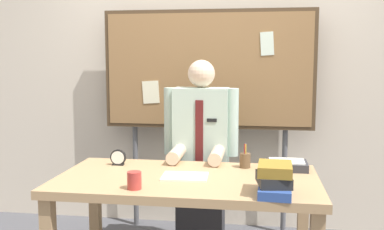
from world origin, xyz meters
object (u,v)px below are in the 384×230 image
(open_notebook, at_px, (185,177))
(coffee_mug, at_px, (134,180))
(person, at_px, (201,165))
(bulletin_board, at_px, (208,72))
(paper_tray, at_px, (287,165))
(desk_clock, at_px, (118,158))
(pen_holder, at_px, (245,160))
(desk, at_px, (187,191))
(book_stack, at_px, (274,179))

(open_notebook, distance_m, coffee_mug, 0.36)
(person, bearing_deg, open_notebook, -90.85)
(person, distance_m, open_notebook, 0.67)
(bulletin_board, bearing_deg, coffee_mug, -99.90)
(coffee_mug, xyz_separation_m, paper_tray, (0.84, 0.58, -0.02))
(paper_tray, bearing_deg, bulletin_board, 126.51)
(person, height_order, bulletin_board, bulletin_board)
(desk_clock, relative_size, pen_holder, 0.66)
(desk, height_order, desk_clock, desk_clock)
(book_stack, relative_size, open_notebook, 1.11)
(person, relative_size, pen_holder, 9.08)
(bulletin_board, relative_size, open_notebook, 6.87)
(coffee_mug, height_order, pen_holder, pen_holder)
(desk, height_order, coffee_mug, coffee_mug)
(coffee_mug, relative_size, pen_holder, 0.60)
(bulletin_board, xyz_separation_m, coffee_mug, (-0.24, -1.39, -0.55))
(open_notebook, bearing_deg, bulletin_board, 89.49)
(open_notebook, height_order, paper_tray, paper_tray)
(desk, distance_m, bulletin_board, 1.29)
(person, xyz_separation_m, open_notebook, (-0.01, -0.67, 0.08))
(pen_holder, bearing_deg, coffee_mug, -135.02)
(desk, xyz_separation_m, bulletin_board, (-0.00, 1.09, 0.69))
(bulletin_board, bearing_deg, desk_clock, -120.15)
(bulletin_board, xyz_separation_m, desk_clock, (-0.50, -0.86, -0.55))
(pen_holder, bearing_deg, desk_clock, -176.32)
(desk, bearing_deg, person, 90.00)
(open_notebook, bearing_deg, desk_clock, 153.36)
(bulletin_board, height_order, desk_clock, bulletin_board)
(book_stack, distance_m, pen_holder, 0.58)
(desk, distance_m, desk_clock, 0.57)
(open_notebook, bearing_deg, paper_tray, 25.98)
(bulletin_board, height_order, book_stack, bulletin_board)
(desk_clock, height_order, pen_holder, pen_holder)
(desk_clock, distance_m, pen_holder, 0.84)
(desk, xyz_separation_m, person, (0.00, 0.65, 0.01))
(desk, height_order, paper_tray, paper_tray)
(book_stack, xyz_separation_m, pen_holder, (-0.17, 0.55, -0.03))
(bulletin_board, distance_m, pen_holder, 1.03)
(desk_clock, bearing_deg, desk, -24.32)
(pen_holder, bearing_deg, bulletin_board, 112.55)
(bulletin_board, height_order, coffee_mug, bulletin_board)
(desk, relative_size, bulletin_board, 0.84)
(person, bearing_deg, book_stack, -61.11)
(paper_tray, bearing_deg, coffee_mug, -145.71)
(desk_clock, distance_m, coffee_mug, 0.59)
(bulletin_board, bearing_deg, pen_holder, -67.45)
(person, bearing_deg, coffee_mug, -104.37)
(pen_holder, bearing_deg, open_notebook, -139.02)
(desk_clock, xyz_separation_m, paper_tray, (1.10, 0.05, -0.02))
(book_stack, distance_m, desk_clock, 1.13)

